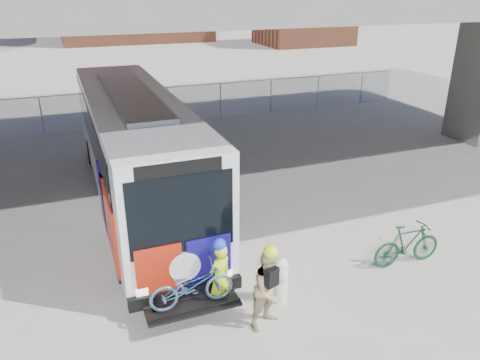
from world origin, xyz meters
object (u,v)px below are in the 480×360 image
cyclist_hivis (220,276)px  cyclist_tan (270,288)px  bike_parked (407,244)px  bollard (281,279)px  bus (135,141)px

cyclist_hivis → cyclist_tan: bearing=108.1°
cyclist_hivis → bike_parked: size_ratio=0.93×
bollard → cyclist_tan: (-0.56, -0.59, 0.30)m
bollard → cyclist_hivis: (-1.36, 0.26, 0.25)m
bus → cyclist_hivis: bearing=-83.6°
bollard → cyclist_hivis: 1.41m
bus → bike_parked: bus is taller
bus → bike_parked: bearing=-47.6°
cyclist_tan → bike_parked: (4.26, 0.85, -0.33)m
bollard → cyclist_hivis: cyclist_hivis is taller
cyclist_hivis → bike_parked: cyclist_hivis is taller
bike_parked → cyclist_hivis: bearing=93.1°
cyclist_hivis → cyclist_tan: cyclist_tan is taller
bus → cyclist_hivis: 6.48m
bus → bike_parked: 8.69m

